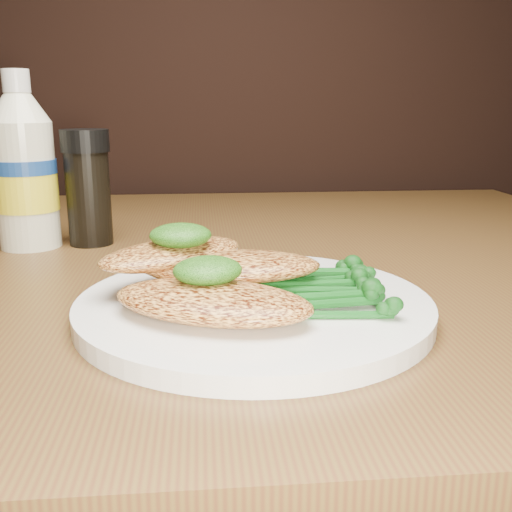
{
  "coord_description": "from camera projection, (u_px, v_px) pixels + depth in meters",
  "views": [
    {
      "loc": [
        0.08,
        0.44,
        0.9
      ],
      "look_at": [
        0.12,
        0.87,
        0.79
      ],
      "focal_mm": 41.69,
      "sensor_mm": 36.0,
      "label": 1
    }
  ],
  "objects": [
    {
      "name": "plate",
      "position": [
        254.0,
        306.0,
        0.43
      ],
      "size": [
        0.26,
        0.26,
        0.01
      ],
      "primitive_type": "cylinder",
      "color": "white",
      "rests_on": "dining_table"
    },
    {
      "name": "chicken_front",
      "position": [
        212.0,
        301.0,
        0.39
      ],
      "size": [
        0.16,
        0.12,
        0.02
      ],
      "primitive_type": "ellipsoid",
      "rotation": [
        0.0,
        0.0,
        -0.42
      ],
      "color": "#F4AA4D",
      "rests_on": "plate"
    },
    {
      "name": "chicken_mid",
      "position": [
        231.0,
        266.0,
        0.44
      ],
      "size": [
        0.14,
        0.07,
        0.02
      ],
      "primitive_type": "ellipsoid",
      "rotation": [
        0.0,
        0.0,
        -0.04
      ],
      "color": "#F4AA4D",
      "rests_on": "plate"
    },
    {
      "name": "chicken_back",
      "position": [
        173.0,
        254.0,
        0.45
      ],
      "size": [
        0.13,
        0.12,
        0.02
      ],
      "primitive_type": "ellipsoid",
      "rotation": [
        0.0,
        0.0,
        0.61
      ],
      "color": "#F4AA4D",
      "rests_on": "plate"
    },
    {
      "name": "pesto_front",
      "position": [
        208.0,
        270.0,
        0.4
      ],
      "size": [
        0.06,
        0.06,
        0.02
      ],
      "primitive_type": "ellipsoid",
      "rotation": [
        0.0,
        0.0,
        0.3
      ],
      "color": "#0D3407",
      "rests_on": "chicken_front"
    },
    {
      "name": "pesto_back",
      "position": [
        180.0,
        235.0,
        0.44
      ],
      "size": [
        0.05,
        0.05,
        0.02
      ],
      "primitive_type": "ellipsoid",
      "rotation": [
        0.0,
        0.0,
        -0.12
      ],
      "color": "#0D3407",
      "rests_on": "chicken_back"
    },
    {
      "name": "broccolini_bundle",
      "position": [
        309.0,
        284.0,
        0.43
      ],
      "size": [
        0.15,
        0.13,
        0.02
      ],
      "primitive_type": null,
      "rotation": [
        0.0,
        0.0,
        0.27
      ],
      "color": "#115117",
      "rests_on": "plate"
    },
    {
      "name": "mayo_bottle",
      "position": [
        24.0,
        161.0,
        0.62
      ],
      "size": [
        0.08,
        0.08,
        0.18
      ],
      "primitive_type": null,
      "rotation": [
        0.0,
        0.0,
        -0.34
      ],
      "color": "beige",
      "rests_on": "dining_table"
    },
    {
      "name": "pepper_grinder",
      "position": [
        88.0,
        188.0,
        0.64
      ],
      "size": [
        0.06,
        0.06,
        0.12
      ],
      "primitive_type": null,
      "rotation": [
        0.0,
        0.0,
        -0.12
      ],
      "color": "black",
      "rests_on": "dining_table"
    }
  ]
}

